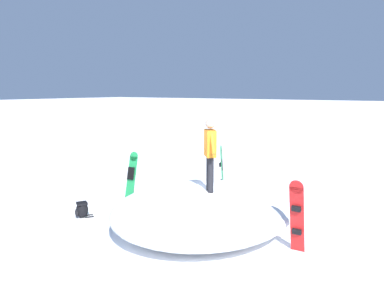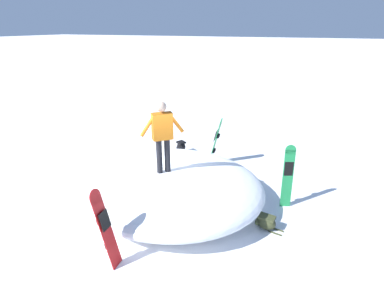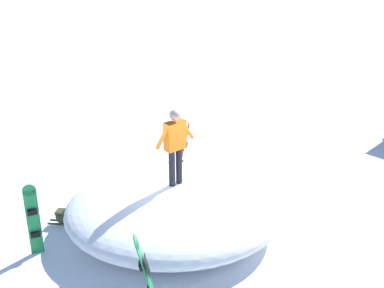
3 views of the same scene
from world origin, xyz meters
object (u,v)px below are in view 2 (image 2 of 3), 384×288
(backpack_far, at_px, (181,147))
(snowboard_primary_upright, at_px, (105,227))
(snowboard_secondary_upright, at_px, (216,141))
(backpack_near, at_px, (266,222))
(snowboard_tertiary_upright, at_px, (288,175))
(snowboarder_standing, at_px, (162,133))

(backpack_far, bearing_deg, snowboard_primary_upright, 99.88)
(snowboard_secondary_upright, height_order, backpack_near, snowboard_secondary_upright)
(snowboard_tertiary_upright, distance_m, backpack_near, 1.40)
(snowboarder_standing, bearing_deg, backpack_near, -178.41)
(snowboard_secondary_upright, xyz_separation_m, backpack_near, (-2.16, 2.86, -0.67))
(snowboard_primary_upright, bearing_deg, snowboarder_standing, -92.94)
(snowboard_primary_upright, bearing_deg, backpack_far, -80.12)
(snowboarder_standing, xyz_separation_m, backpack_near, (-2.55, -0.07, -1.86))
(snowboard_primary_upright, xyz_separation_m, snowboard_tertiary_upright, (-2.96, -3.44, 0.02))
(snowboard_secondary_upright, height_order, backpack_far, snowboard_secondary_upright)
(snowboard_tertiary_upright, distance_m, backpack_far, 4.52)
(snowboard_primary_upright, bearing_deg, snowboard_secondary_upright, -95.68)
(snowboard_secondary_upright, relative_size, backpack_far, 3.10)
(snowboarder_standing, distance_m, backpack_far, 4.00)
(backpack_near, height_order, backpack_far, backpack_far)
(backpack_far, bearing_deg, backpack_near, 137.59)
(snowboarder_standing, xyz_separation_m, snowboard_tertiary_upright, (-2.84, -1.25, -1.17))
(snowboard_primary_upright, distance_m, snowboard_tertiary_upright, 4.54)
(snowboarder_standing, relative_size, snowboard_tertiary_upright, 1.05)
(snowboard_tertiary_upright, bearing_deg, snowboard_secondary_upright, -34.48)
(snowboarder_standing, distance_m, snowboard_secondary_upright, 3.19)
(snowboard_primary_upright, xyz_separation_m, snowboard_secondary_upright, (-0.51, -5.12, -0.00))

